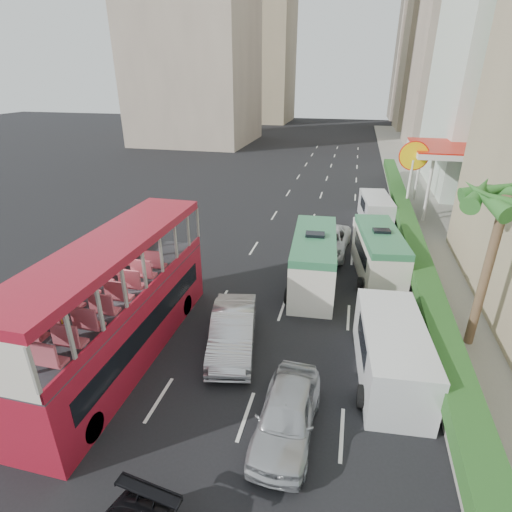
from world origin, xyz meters
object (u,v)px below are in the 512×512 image
(car_silver_lane_a, at_px, (233,347))
(panel_van_near, at_px, (391,352))
(double_decker_bus, at_px, (119,302))
(panel_van_far, at_px, (375,209))
(palm_tree, at_px, (486,275))
(minibus_far, at_px, (378,254))
(van_asset, at_px, (327,252))
(shell_station, at_px, (449,180))
(minibus_near, at_px, (313,261))
(car_silver_lane_b, at_px, (286,432))

(car_silver_lane_a, distance_m, panel_van_near, 6.38)
(double_decker_bus, height_order, panel_van_far, double_decker_bus)
(car_silver_lane_a, distance_m, palm_tree, 10.56)
(minibus_far, bearing_deg, van_asset, 128.79)
(shell_station, bearing_deg, panel_van_far, -147.75)
(van_asset, distance_m, minibus_near, 4.97)
(car_silver_lane_b, distance_m, shell_station, 27.00)
(panel_van_near, relative_size, palm_tree, 0.87)
(car_silver_lane_b, xyz_separation_m, shell_station, (8.96, 25.32, 2.75))
(minibus_near, xyz_separation_m, panel_van_near, (3.64, -6.59, -0.34))
(car_silver_lane_b, distance_m, minibus_far, 12.58)
(van_asset, xyz_separation_m, palm_tree, (6.60, -8.53, 3.38))
(car_silver_lane_a, distance_m, panel_van_far, 18.97)
(car_silver_lane_b, xyz_separation_m, panel_van_far, (3.29, 21.75, 1.00))
(panel_van_near, distance_m, palm_tree, 4.97)
(van_asset, distance_m, panel_van_near, 11.82)
(car_silver_lane_a, relative_size, car_silver_lane_b, 1.12)
(car_silver_lane_b, height_order, panel_van_near, panel_van_near)
(panel_van_far, bearing_deg, double_decker_bus, -125.19)
(panel_van_far, bearing_deg, palm_tree, -84.51)
(minibus_far, distance_m, shell_station, 14.51)
(shell_station, bearing_deg, palm_tree, -96.60)
(panel_van_near, bearing_deg, panel_van_far, 85.09)
(car_silver_lane_a, xyz_separation_m, van_asset, (3.10, 11.00, 0.00))
(van_asset, bearing_deg, car_silver_lane_b, -86.10)
(car_silver_lane_a, bearing_deg, minibus_near, 55.40)
(car_silver_lane_b, height_order, van_asset, car_silver_lane_b)
(car_silver_lane_a, relative_size, panel_van_far, 1.00)
(car_silver_lane_b, distance_m, van_asset, 14.85)
(car_silver_lane_a, height_order, minibus_near, minibus_near)
(minibus_near, relative_size, panel_van_far, 1.31)
(car_silver_lane_a, bearing_deg, car_silver_lane_b, -64.42)
(car_silver_lane_a, bearing_deg, palm_tree, 2.51)
(minibus_far, xyz_separation_m, palm_tree, (3.62, -5.78, 2.03))
(double_decker_bus, height_order, palm_tree, palm_tree)
(van_asset, distance_m, palm_tree, 11.30)
(minibus_near, bearing_deg, palm_tree, -32.26)
(double_decker_bus, relative_size, shell_station, 1.38)
(minibus_far, bearing_deg, panel_van_far, 80.54)
(minibus_near, distance_m, panel_van_near, 7.54)
(double_decker_bus, bearing_deg, car_silver_lane_a, 20.48)
(minibus_near, height_order, panel_van_near, minibus_near)
(car_silver_lane_b, height_order, minibus_near, minibus_near)
(panel_van_near, distance_m, shell_station, 22.57)
(minibus_near, relative_size, panel_van_near, 1.18)
(double_decker_bus, distance_m, panel_van_near, 10.54)
(minibus_near, xyz_separation_m, shell_station, (9.26, 15.20, 1.30))
(palm_tree, distance_m, shell_station, 19.14)
(minibus_far, bearing_deg, car_silver_lane_a, -134.91)
(van_asset, xyz_separation_m, shell_station, (8.80, 10.47, 2.75))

